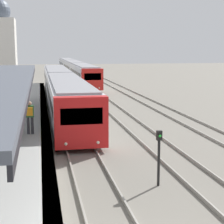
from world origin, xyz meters
The scene contains 4 objects.
person_on_platform centered at (-2.47, 11.17, 1.87)m, with size 0.40×0.40×1.66m.
train_near centered at (0.00, 27.57, 1.63)m, with size 2.65×34.94×2.94m.
train_far centered at (4.13, 60.87, 1.63)m, with size 2.57×50.26×2.93m.
signal_post_near centered at (2.35, 5.32, 1.30)m, with size 0.20×0.21×2.13m.
Camera 1 is at (-1.91, -7.59, 5.11)m, focal length 60.00 mm.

